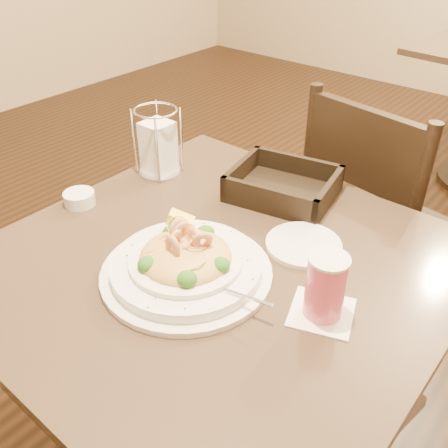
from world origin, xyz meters
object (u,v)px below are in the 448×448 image
Objects in this scene: dining_chair_near at (373,224)px; side_plate at (304,245)px; napkin_caddy at (158,146)px; drink_glass at (325,287)px; main_table at (219,339)px; bread_basket at (283,187)px; butter_ramekin at (79,198)px; pasta_bowl at (186,262)px.

dining_chair_near reaches higher than side_plate.
drink_glass is at bearing -17.16° from napkin_caddy.
dining_chair_near is 0.78m from drink_glass.
dining_chair_near is 5.14× the size of napkin_caddy.
bread_basket is (-0.05, 0.30, 0.26)m from main_table.
bread_basket is 0.35m from napkin_caddy.
butter_ramekin is (-0.35, -0.35, -0.01)m from bread_basket.
butter_ramekin is at bearing 67.76° from dining_chair_near.
main_table is 6.29× the size of drink_glass.
dining_chair_near is 0.73m from napkin_caddy.
drink_glass is 0.51× the size of bread_basket.
dining_chair_near is at bearing 49.58° from napkin_caddy.
pasta_bowl is 2.31× the size of side_plate.
bread_basket is at bearing 134.10° from drink_glass.
butter_ramekin is at bearing 175.74° from pasta_bowl.
side_plate is 2.20× the size of butter_ramekin.
dining_chair_near reaches higher than bread_basket.
drink_glass is at bearing -45.90° from bread_basket.
butter_ramekin is (-0.51, -0.20, 0.01)m from side_plate.
butter_ramekin is (-0.03, -0.24, -0.06)m from napkin_caddy.
napkin_caddy is 0.25m from butter_ramekin.
drink_glass reaches higher than pasta_bowl.
napkin_caddy reaches higher than drink_glass.
pasta_bowl is at bearing -102.60° from main_table.
drink_glass is 1.92× the size of butter_ramekin.
pasta_bowl is 0.45m from napkin_caddy.
dining_chair_near reaches higher than main_table.
napkin_caddy is (-0.32, -0.11, 0.05)m from bread_basket.
drink_glass is at bearing 114.76° from dining_chair_near.
dining_chair_near is 0.82m from pasta_bowl.
main_table is 4.98× the size of napkin_caddy.
drink_glass reaches higher than main_table.
bread_basket is at bearing 94.35° from pasta_bowl.
bread_basket is 0.50m from butter_ramekin.
butter_ramekin is (-0.64, -0.05, -0.05)m from drink_glass.
butter_ramekin is (-0.38, 0.03, -0.02)m from pasta_bowl.
drink_glass is (0.19, -0.69, 0.31)m from dining_chair_near.
dining_chair_near is at bearing 85.41° from main_table.
main_table is 0.97× the size of dining_chair_near.
dining_chair_near is 0.91m from butter_ramekin.
main_table is 0.38m from drink_glass.
pasta_bowl is 1.34× the size of bread_basket.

